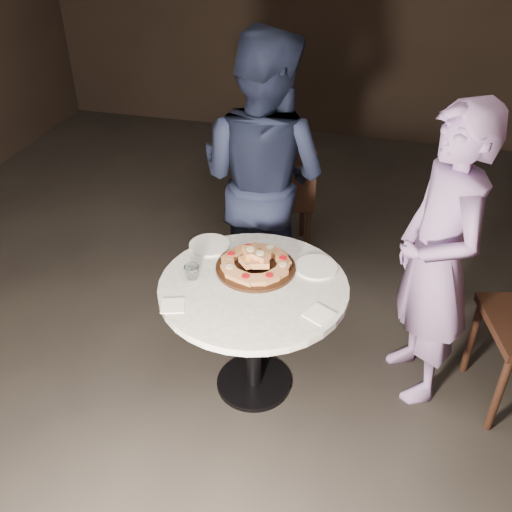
# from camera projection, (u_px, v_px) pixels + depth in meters

# --- Properties ---
(floor) EXTENTS (7.00, 7.00, 0.00)m
(floor) POSITION_uv_depth(u_px,v_px,m) (254.00, 366.00, 3.24)
(floor) COLOR black
(floor) RESTS_ON ground
(table) EXTENTS (1.09, 1.09, 0.69)m
(table) POSITION_uv_depth(u_px,v_px,m) (254.00, 305.00, 2.81)
(table) COLOR black
(table) RESTS_ON ground
(serving_board) EXTENTS (0.45, 0.45, 0.02)m
(serving_board) POSITION_uv_depth(u_px,v_px,m) (256.00, 267.00, 2.84)
(serving_board) COLOR black
(serving_board) RESTS_ON table
(focaccia_pile) EXTENTS (0.36, 0.36, 0.09)m
(focaccia_pile) POSITION_uv_depth(u_px,v_px,m) (256.00, 262.00, 2.82)
(focaccia_pile) COLOR #B97747
(focaccia_pile) RESTS_ON serving_board
(plate_left) EXTENTS (0.24, 0.24, 0.01)m
(plate_left) POSITION_uv_depth(u_px,v_px,m) (210.00, 245.00, 3.01)
(plate_left) COLOR white
(plate_left) RESTS_ON table
(plate_right) EXTENTS (0.25, 0.25, 0.01)m
(plate_right) POSITION_uv_depth(u_px,v_px,m) (316.00, 267.00, 2.84)
(plate_right) COLOR white
(plate_right) RESTS_ON table
(water_glass) EXTENTS (0.10, 0.10, 0.07)m
(water_glass) POSITION_uv_depth(u_px,v_px,m) (192.00, 272.00, 2.76)
(water_glass) COLOR silver
(water_glass) RESTS_ON table
(napkin_near) EXTENTS (0.13, 0.13, 0.01)m
(napkin_near) POSITION_uv_depth(u_px,v_px,m) (173.00, 306.00, 2.60)
(napkin_near) COLOR white
(napkin_near) RESTS_ON table
(napkin_far) EXTENTS (0.15, 0.15, 0.01)m
(napkin_far) POSITION_uv_depth(u_px,v_px,m) (319.00, 314.00, 2.55)
(napkin_far) COLOR white
(napkin_far) RESTS_ON table
(chair_far) EXTENTS (0.51, 0.53, 0.88)m
(chair_far) POSITION_uv_depth(u_px,v_px,m) (283.00, 194.00, 3.88)
(chair_far) COLOR black
(chair_far) RESTS_ON ground
(diner_navy) EXTENTS (1.00, 0.88, 1.71)m
(diner_navy) POSITION_uv_depth(u_px,v_px,m) (263.00, 178.00, 3.30)
(diner_navy) COLOR black
(diner_navy) RESTS_ON ground
(diner_teal) EXTENTS (0.57, 0.68, 1.59)m
(diner_teal) POSITION_uv_depth(u_px,v_px,m) (436.00, 262.00, 2.71)
(diner_teal) COLOR #866EAB
(diner_teal) RESTS_ON ground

